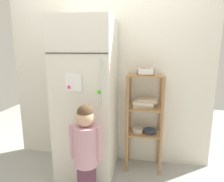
% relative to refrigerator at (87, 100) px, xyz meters
% --- Properties ---
extents(ground_plane, '(6.00, 6.00, 0.00)m').
position_rel_refrigerator_xyz_m(ground_plane, '(0.20, -0.02, -0.91)').
color(ground_plane, '#999993').
extents(kitchen_wall_back, '(2.62, 0.03, 2.33)m').
position_rel_refrigerator_xyz_m(kitchen_wall_back, '(0.20, 0.34, 0.25)').
color(kitchen_wall_back, silver).
rests_on(kitchen_wall_back, ground).
extents(refrigerator, '(0.65, 0.66, 1.83)m').
position_rel_refrigerator_xyz_m(refrigerator, '(0.00, 0.00, 0.00)').
color(refrigerator, silver).
rests_on(refrigerator, ground).
extents(child_standing, '(0.32, 0.24, 1.00)m').
position_rel_refrigerator_xyz_m(child_standing, '(0.14, -0.51, -0.31)').
color(child_standing, '#5C3345').
rests_on(child_standing, ground).
extents(pantry_shelf_unit, '(0.44, 0.29, 1.20)m').
position_rel_refrigerator_xyz_m(pantry_shelf_unit, '(0.67, 0.17, -0.20)').
color(pantry_shelf_unit, '#9E7247').
rests_on(pantry_shelf_unit, ground).
extents(fruit_bin, '(0.19, 0.17, 0.08)m').
position_rel_refrigerator_xyz_m(fruit_bin, '(0.67, 0.17, 0.32)').
color(fruit_bin, white).
rests_on(fruit_bin, pantry_shelf_unit).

